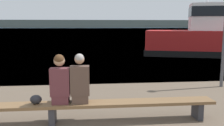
{
  "coord_description": "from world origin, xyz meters",
  "views": [
    {
      "loc": [
        0.63,
        -2.68,
        2.0
      ],
      "look_at": [
        1.44,
        5.26,
        0.77
      ],
      "focal_mm": 40.0,
      "sensor_mm": 36.0,
      "label": 1
    }
  ],
  "objects_px": {
    "bench_main": "(52,107)",
    "person_right": "(80,82)",
    "person_left": "(60,82)",
    "shopping_bag": "(36,99)",
    "tugboat_red": "(205,39)"
  },
  "relations": [
    {
      "from": "bench_main",
      "to": "person_right",
      "type": "height_order",
      "value": "person_right"
    },
    {
      "from": "person_left",
      "to": "shopping_bag",
      "type": "height_order",
      "value": "person_left"
    },
    {
      "from": "shopping_bag",
      "to": "tugboat_red",
      "type": "bearing_deg",
      "value": 51.14
    },
    {
      "from": "bench_main",
      "to": "shopping_bag",
      "type": "height_order",
      "value": "shopping_bag"
    },
    {
      "from": "person_right",
      "to": "shopping_bag",
      "type": "bearing_deg",
      "value": 178.92
    },
    {
      "from": "bench_main",
      "to": "shopping_bag",
      "type": "distance_m",
      "value": 0.36
    },
    {
      "from": "bench_main",
      "to": "person_left",
      "type": "relative_size",
      "value": 6.69
    },
    {
      "from": "person_right",
      "to": "tugboat_red",
      "type": "bearing_deg",
      "value": 54.06
    },
    {
      "from": "person_right",
      "to": "person_left",
      "type": "bearing_deg",
      "value": -179.8
    },
    {
      "from": "shopping_bag",
      "to": "bench_main",
      "type": "bearing_deg",
      "value": -3.91
    },
    {
      "from": "bench_main",
      "to": "person_right",
      "type": "relative_size",
      "value": 6.63
    },
    {
      "from": "person_left",
      "to": "tugboat_red",
      "type": "xyz_separation_m",
      "value": [
        8.42,
        11.08,
        0.2
      ]
    },
    {
      "from": "person_right",
      "to": "tugboat_red",
      "type": "height_order",
      "value": "tugboat_red"
    },
    {
      "from": "bench_main",
      "to": "tugboat_red",
      "type": "distance_m",
      "value": 14.05
    },
    {
      "from": "person_right",
      "to": "tugboat_red",
      "type": "relative_size",
      "value": 0.12
    }
  ]
}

